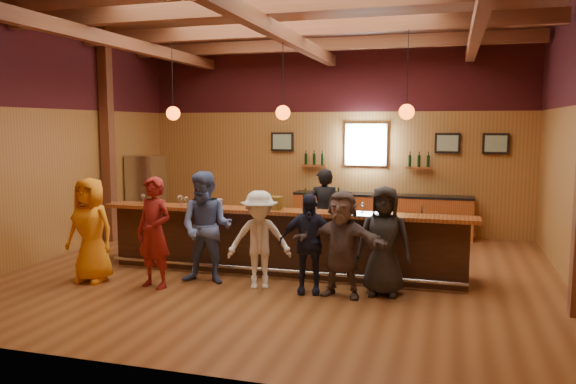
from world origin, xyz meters
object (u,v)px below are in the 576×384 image
at_px(stainless_fridge, 147,194).
at_px(customer_denim, 207,228).
at_px(back_bar_cabinet, 381,215).
at_px(ice_bucket, 277,203).
at_px(customer_brown, 342,244).
at_px(bartender, 324,213).
at_px(customer_white, 259,240).
at_px(customer_orange, 91,230).
at_px(bar_counter, 286,241).
at_px(customer_redvest, 154,233).
at_px(bottle_a, 305,201).
at_px(customer_navy, 308,243).
at_px(customer_dark, 384,241).

xyz_separation_m(stainless_fridge, customer_denim, (3.12, -3.52, -0.01)).
bearing_deg(back_bar_cabinet, ice_bucket, -107.71).
bearing_deg(customer_brown, stainless_fridge, 152.77).
bearing_deg(bartender, customer_white, 63.76).
bearing_deg(customer_orange, bar_counter, 29.67).
height_order(customer_denim, bartender, customer_denim).
bearing_deg(back_bar_cabinet, customer_brown, -90.06).
relative_size(bar_counter, customer_redvest, 3.67).
distance_m(bar_counter, customer_brown, 1.68).
bearing_deg(bottle_a, customer_white, -119.70).
distance_m(customer_orange, customer_white, 2.74).
distance_m(stainless_fridge, customer_navy, 5.98).
relative_size(bar_counter, stainless_fridge, 3.50).
xyz_separation_m(back_bar_cabinet, customer_denim, (-2.18, -4.64, 0.41)).
relative_size(bar_counter, bottle_a, 17.55).
distance_m(customer_orange, customer_brown, 4.01).
bearing_deg(customer_white, customer_navy, -20.60).
xyz_separation_m(customer_orange, customer_brown, (4.00, 0.32, -0.05)).
bearing_deg(customer_brown, bar_counter, 142.25).
relative_size(back_bar_cabinet, ice_bucket, 18.34).
height_order(customer_orange, customer_navy, customer_orange).
bearing_deg(bar_counter, customer_brown, -44.92).
height_order(customer_denim, ice_bucket, customer_denim).
height_order(bar_counter, customer_dark, customer_dark).
relative_size(customer_redvest, ice_bucket, 7.87).
xyz_separation_m(stainless_fridge, customer_redvest, (2.44, -3.96, -0.04)).
xyz_separation_m(customer_navy, customer_brown, (0.51, -0.04, 0.03)).
xyz_separation_m(customer_navy, bottle_a, (-0.28, 0.91, 0.50)).
bearing_deg(ice_bucket, customer_orange, -157.22).
relative_size(customer_brown, ice_bucket, 7.18).
distance_m(back_bar_cabinet, bottle_a, 3.96).
height_order(customer_white, bottle_a, customer_white).
distance_m(bar_counter, back_bar_cabinet, 3.76).
distance_m(customer_white, bartender, 2.27).
distance_m(customer_dark, bottle_a, 1.59).
relative_size(customer_orange, customer_brown, 1.07).
relative_size(customer_brown, customer_dark, 0.97).
distance_m(customer_brown, bottle_a, 1.32).
distance_m(customer_orange, customer_denim, 1.87).
height_order(customer_brown, bartender, bartender).
bearing_deg(customer_dark, customer_denim, -179.31).
bearing_deg(customer_white, ice_bucket, 68.51).
xyz_separation_m(customer_orange, customer_white, (2.71, 0.40, -0.08)).
height_order(back_bar_cabinet, customer_redvest, customer_redvest).
xyz_separation_m(back_bar_cabinet, bartender, (-0.78, -2.46, 0.37)).
xyz_separation_m(back_bar_cabinet, ice_bucket, (-1.25, -3.91, 0.74)).
xyz_separation_m(customer_white, customer_navy, (0.78, -0.03, -0.00)).
relative_size(stainless_fridge, customer_navy, 1.20).
xyz_separation_m(ice_bucket, bottle_a, (0.46, 0.12, 0.03)).
distance_m(back_bar_cabinet, stainless_fridge, 5.43).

